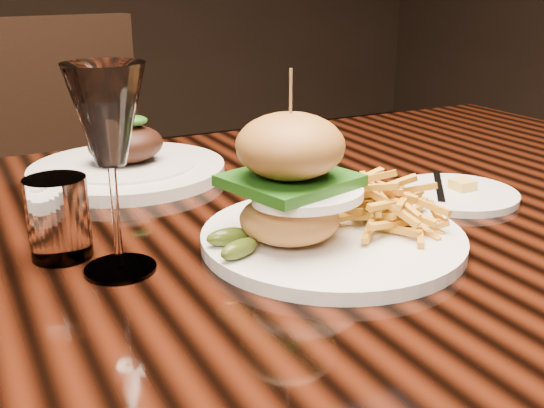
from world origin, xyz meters
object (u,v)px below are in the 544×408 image
burger_plate (327,203)px  wine_glass (108,122)px  chair_far (76,189)px  dining_table (257,270)px  far_dish (127,165)px

burger_plate → wine_glass: (-0.22, 0.04, 0.10)m
chair_far → burger_plate: bearing=-95.7°
dining_table → chair_far: 0.90m
dining_table → wine_glass: bearing=-157.5°
dining_table → burger_plate: (0.02, -0.12, 0.13)m
burger_plate → far_dish: burger_plate is taller
burger_plate → wine_glass: 0.25m
dining_table → far_dish: 0.28m
far_dish → dining_table: bearing=-68.2°
wine_glass → chair_far: 1.05m
burger_plate → chair_far: (-0.09, 1.01, -0.26)m
burger_plate → far_dish: (-0.12, 0.37, -0.03)m
burger_plate → far_dish: size_ratio=1.01×
wine_glass → far_dish: bearing=73.0°
wine_glass → chair_far: wine_glass is taller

